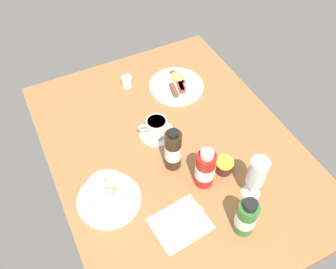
% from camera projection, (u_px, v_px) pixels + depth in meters
% --- Properties ---
extents(ground_plane, '(1.10, 0.84, 0.03)m').
position_uv_depth(ground_plane, '(173.00, 150.00, 1.30)').
color(ground_plane, '#9E6B3D').
extents(porridge_bowl, '(0.20, 0.20, 0.09)m').
position_uv_depth(porridge_bowl, '(108.00, 194.00, 1.12)').
color(porridge_bowl, white).
rests_on(porridge_bowl, ground_plane).
extents(cutlery_setting, '(0.15, 0.18, 0.01)m').
position_uv_depth(cutlery_setting, '(182.00, 223.00, 1.10)').
color(cutlery_setting, white).
rests_on(cutlery_setting, ground_plane).
extents(coffee_cup, '(0.13, 0.13, 0.07)m').
position_uv_depth(coffee_cup, '(156.00, 128.00, 1.31)').
color(coffee_cup, white).
rests_on(coffee_cup, ground_plane).
extents(creamer_jug, '(0.04, 0.05, 0.05)m').
position_uv_depth(creamer_jug, '(126.00, 81.00, 1.48)').
color(creamer_jug, white).
rests_on(creamer_jug, ground_plane).
extents(wine_glass, '(0.06, 0.06, 0.17)m').
position_uv_depth(wine_glass, '(257.00, 174.00, 1.08)').
color(wine_glass, white).
rests_on(wine_glass, ground_plane).
extents(jam_jar, '(0.06, 0.06, 0.05)m').
position_uv_depth(jam_jar, '(224.00, 166.00, 1.21)').
color(jam_jar, '#441F17').
rests_on(jam_jar, ground_plane).
extents(sauce_bottle_brown, '(0.06, 0.06, 0.17)m').
position_uv_depth(sauce_bottle_brown, '(173.00, 150.00, 1.18)').
color(sauce_bottle_brown, '#382314').
rests_on(sauce_bottle_brown, ground_plane).
extents(sauce_bottle_red, '(0.06, 0.06, 0.16)m').
position_uv_depth(sauce_bottle_red, '(205.00, 169.00, 1.14)').
color(sauce_bottle_red, '#B21E19').
rests_on(sauce_bottle_red, ground_plane).
extents(sauce_bottle_green, '(0.06, 0.06, 0.15)m').
position_uv_depth(sauce_bottle_green, '(246.00, 217.00, 1.04)').
color(sauce_bottle_green, '#337233').
rests_on(sauce_bottle_green, ground_plane).
extents(breakfast_plate, '(0.22, 0.22, 0.04)m').
position_uv_depth(breakfast_plate, '(176.00, 85.00, 1.48)').
color(breakfast_plate, white).
rests_on(breakfast_plate, ground_plane).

